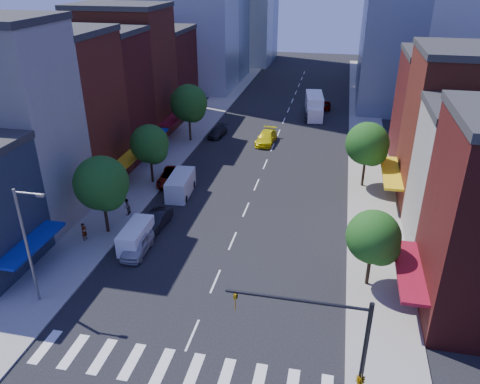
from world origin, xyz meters
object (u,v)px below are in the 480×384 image
object	(u,v)px
parked_car_second	(157,220)
traffic_car_oncoming	(309,116)
box_truck	(314,106)
pedestrian_far	(127,207)
parked_car_front	(137,245)
traffic_car_far	(326,105)
parked_car_third	(171,177)
parked_car_rear	(218,132)
cargo_van_near	(135,237)
cargo_van_far	(180,185)
pedestrian_near	(84,232)
taxi	(266,138)

from	to	relation	value
parked_car_second	traffic_car_oncoming	bearing A→B (deg)	76.53
box_truck	pedestrian_far	bearing A→B (deg)	-119.52
traffic_car_oncoming	pedestrian_far	world-z (taller)	pedestrian_far
parked_car_front	traffic_car_far	world-z (taller)	parked_car_front
parked_car_third	parked_car_rear	world-z (taller)	parked_car_third
parked_car_front	cargo_van_near	bearing A→B (deg)	119.55
parked_car_rear	cargo_van_near	xyz separation A→B (m)	(0.24, -29.27, 0.32)
parked_car_rear	traffic_car_oncoming	bearing A→B (deg)	47.75
parked_car_second	cargo_van_far	xyz separation A→B (m)	(0.01, 6.89, 0.39)
traffic_car_far	pedestrian_near	world-z (taller)	pedestrian_near
cargo_van_far	traffic_car_oncoming	size ratio (longest dim) A/B	1.31
cargo_van_near	traffic_car_far	size ratio (longest dim) A/B	1.19
parked_car_third	parked_car_rear	size ratio (longest dim) A/B	1.20
parked_car_front	parked_car_rear	xyz separation A→B (m)	(-0.80, 30.20, -0.12)
parked_car_front	parked_car_rear	bearing A→B (deg)	89.80
parked_car_third	cargo_van_near	distance (m)	13.15
cargo_van_far	box_truck	world-z (taller)	box_truck
taxi	pedestrian_far	xyz separation A→B (m)	(-10.01, -23.06, 0.18)
pedestrian_near	box_truck	bearing A→B (deg)	-9.43
traffic_car_far	parked_car_front	bearing A→B (deg)	73.78
parked_car_rear	taxi	bearing A→B (deg)	-3.21
cargo_van_far	traffic_car_far	xyz separation A→B (m)	(13.59, 36.29, -0.44)
parked_car_second	cargo_van_near	distance (m)	3.56
parked_car_second	parked_car_rear	world-z (taller)	parked_car_second
parked_car_second	taxi	bearing A→B (deg)	79.23
traffic_car_oncoming	parked_car_rear	bearing A→B (deg)	34.97
parked_car_second	taxi	distance (m)	25.30
parked_car_front	pedestrian_far	xyz separation A→B (m)	(-3.60, 5.86, 0.23)
box_truck	pedestrian_far	distance (m)	40.17
parked_car_front	parked_car_second	bearing A→B (deg)	88.28
cargo_van_near	parked_car_third	bearing A→B (deg)	94.47
parked_car_front	parked_car_third	bearing A→B (deg)	96.41
cargo_van_far	taxi	size ratio (longest dim) A/B	0.96
cargo_van_near	box_truck	distance (m)	43.80
traffic_car_far	taxi	bearing A→B (deg)	68.69
taxi	box_truck	distance (m)	15.06
traffic_car_oncoming	traffic_car_far	bearing A→B (deg)	-113.96
box_truck	pedestrian_near	xyz separation A→B (m)	(-17.20, -42.18, -0.64)
box_truck	parked_car_third	bearing A→B (deg)	-122.48
cargo_van_far	taxi	distance (m)	18.72
traffic_car_oncoming	parked_car_front	bearing A→B (deg)	68.53
parked_car_third	cargo_van_near	xyz separation A→B (m)	(1.44, -13.07, 0.22)
parked_car_third	box_truck	distance (m)	32.09
taxi	parked_car_rear	bearing A→B (deg)	173.22
traffic_car_far	parked_car_rear	bearing A→B (deg)	50.13
cargo_van_far	parked_car_rear	bearing A→B (deg)	88.50
parked_car_third	parked_car_front	bearing A→B (deg)	-88.72
parked_car_third	cargo_van_far	world-z (taller)	cargo_van_far
cargo_van_far	parked_car_front	bearing A→B (deg)	-94.02
box_truck	parked_car_second	bearing A→B (deg)	-114.00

